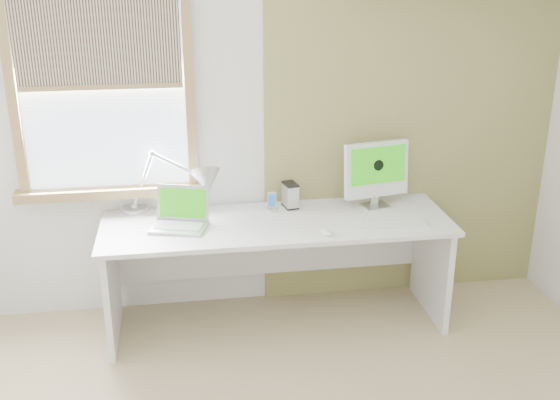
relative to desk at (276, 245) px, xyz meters
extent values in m
cube|color=white|center=(-0.03, 0.32, 0.77)|extent=(4.00, 0.02, 2.60)
cube|color=#93934F|center=(0.97, 0.30, 0.77)|extent=(2.00, 0.02, 2.60)
cube|color=olive|center=(-1.56, 0.28, 1.02)|extent=(0.06, 0.06, 1.42)
cube|color=olive|center=(-0.50, 0.28, 1.02)|extent=(0.06, 0.06, 1.42)
cube|color=olive|center=(-1.03, 0.26, 0.34)|extent=(1.20, 0.14, 0.06)
cube|color=#D1E2F9|center=(-1.03, 0.30, 1.02)|extent=(1.00, 0.01, 1.30)
cube|color=beige|center=(-1.03, 0.25, 1.34)|extent=(0.98, 0.02, 0.65)
cube|color=olive|center=(-1.03, 0.25, 1.02)|extent=(0.98, 0.03, 0.03)
cube|color=white|center=(0.00, -0.06, 0.18)|extent=(2.20, 0.70, 0.03)
cube|color=white|center=(-1.05, -0.06, -0.18)|extent=(0.04, 0.64, 0.70)
cube|color=white|center=(1.05, -0.06, -0.18)|extent=(0.04, 0.64, 0.70)
cube|color=white|center=(0.00, 0.26, -0.08)|extent=(2.08, 0.02, 0.48)
cylinder|color=#B4B6B8|center=(-0.89, 0.26, 0.21)|extent=(0.22, 0.22, 0.02)
sphere|color=#B4B6B8|center=(-0.89, 0.26, 0.23)|extent=(0.07, 0.07, 0.05)
cylinder|color=#B4B6B8|center=(-0.82, 0.24, 0.41)|extent=(0.17, 0.08, 0.38)
sphere|color=#B4B6B8|center=(-0.75, 0.21, 0.59)|extent=(0.06, 0.06, 0.05)
cylinder|color=#B4B6B8|center=(-0.60, 0.14, 0.53)|extent=(0.32, 0.18, 0.15)
sphere|color=#B4B6B8|center=(-0.45, 0.07, 0.47)|extent=(0.05, 0.05, 0.04)
cone|color=#B4B6B8|center=(-0.43, 0.06, 0.44)|extent=(0.21, 0.26, 0.23)
cube|color=#B4B6B8|center=(-0.61, -0.08, 0.20)|extent=(0.38, 0.31, 0.02)
cube|color=#B2B5B7|center=(-0.61, -0.08, 0.21)|extent=(0.31, 0.21, 0.00)
cube|color=#B4B6B8|center=(-0.58, 0.03, 0.32)|extent=(0.34, 0.16, 0.22)
cube|color=#217F0C|center=(-0.58, 0.02, 0.32)|extent=(0.30, 0.13, 0.18)
cylinder|color=#B4B6B8|center=(-0.01, 0.11, 0.21)|extent=(0.08, 0.08, 0.02)
cube|color=#B4B6B8|center=(-0.01, 0.11, 0.27)|extent=(0.06, 0.02, 0.11)
cube|color=#194C99|center=(-0.01, 0.11, 0.27)|extent=(0.05, 0.01, 0.08)
cube|color=#B4B6B8|center=(0.12, 0.17, 0.28)|extent=(0.10, 0.14, 0.17)
cube|color=black|center=(0.12, 0.17, 0.36)|extent=(0.10, 0.14, 0.01)
cube|color=black|center=(0.12, 0.17, 0.20)|extent=(0.10, 0.14, 0.01)
cube|color=#B4B6B8|center=(0.69, 0.09, 0.20)|extent=(0.19, 0.17, 0.01)
cube|color=#B4B6B8|center=(0.68, 0.12, 0.28)|extent=(0.06, 0.03, 0.15)
cube|color=white|center=(0.68, 0.11, 0.45)|extent=(0.45, 0.16, 0.37)
cube|color=#217F0C|center=(0.69, 0.09, 0.49)|extent=(0.39, 0.10, 0.24)
cylinder|color=black|center=(0.69, 0.08, 0.49)|extent=(0.07, 0.02, 0.07)
cube|color=white|center=(0.71, -0.23, 0.20)|extent=(0.45, 0.18, 0.02)
cube|color=white|center=(0.71, -0.23, 0.21)|extent=(0.41, 0.15, 0.00)
ellipsoid|color=white|center=(0.27, -0.31, 0.21)|extent=(0.09, 0.11, 0.03)
camera|label=1|loc=(-0.56, -3.90, 1.81)|focal=42.83mm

